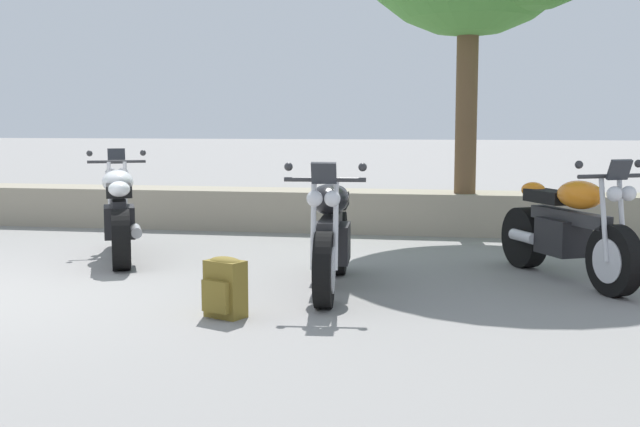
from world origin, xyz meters
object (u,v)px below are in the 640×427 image
Objects in this scene: motorcycle_orange_far_right at (567,230)px; rider_backpack at (225,286)px; motorcycle_white_near_left at (119,214)px; motorcycle_black_centre at (331,236)px.

motorcycle_orange_far_right reaches higher than rider_backpack.
motorcycle_black_centre is (2.55, -1.25, 0.00)m from motorcycle_white_near_left.
motorcycle_orange_far_right is 3.36m from rider_backpack.
motorcycle_orange_far_right is (2.12, 0.78, 0.00)m from motorcycle_black_centre.
motorcycle_white_near_left is at bearing 128.84° from rider_backpack.
rider_backpack is (1.92, -2.39, -0.24)m from motorcycle_white_near_left.
motorcycle_black_centre is 1.32m from rider_backpack.
motorcycle_white_near_left reaches higher than rider_backpack.
rider_backpack is (-2.75, -1.92, -0.24)m from motorcycle_orange_far_right.
motorcycle_orange_far_right is at bearing 34.95° from rider_backpack.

